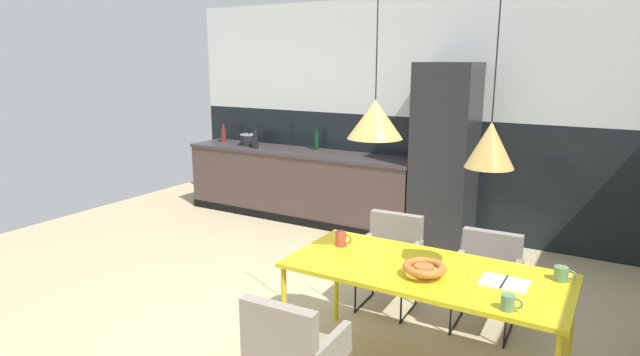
{
  "coord_description": "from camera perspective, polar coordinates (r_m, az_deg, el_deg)",
  "views": [
    {
      "loc": [
        2.11,
        -2.98,
        2.07
      ],
      "look_at": [
        -0.23,
        0.98,
        1.03
      ],
      "focal_mm": 29.59,
      "sensor_mm": 36.0,
      "label": 1
    }
  ],
  "objects": [
    {
      "name": "cooking_pot",
      "position": [
        7.37,
        -7.68,
        4.14
      ],
      "size": [
        0.25,
        0.25,
        0.18
      ],
      "color": "black",
      "rests_on": "kitchen_counter"
    },
    {
      "name": "refrigerator_column",
      "position": [
        6.05,
        13.32,
        2.38
      ],
      "size": [
        0.63,
        0.6,
        2.04
      ],
      "primitive_type": "cube",
      "color": "#232326",
      "rests_on": "ground"
    },
    {
      "name": "pendant_lamp_over_table_far",
      "position": [
        3.18,
        17.94,
        3.45
      ],
      "size": [
        0.28,
        0.28,
        1.28
      ],
      "color": "black"
    },
    {
      "name": "open_book",
      "position": [
        3.41,
        19.29,
        -10.63
      ],
      "size": [
        0.28,
        0.21,
        0.02
      ],
      "color": "white",
      "rests_on": "dining_table"
    },
    {
      "name": "dining_table",
      "position": [
        3.52,
        11.26,
        -10.29
      ],
      "size": [
        1.78,
        0.82,
        0.75
      ],
      "color": "gold",
      "rests_on": "ground"
    },
    {
      "name": "bottle_spice_small",
      "position": [
        6.93,
        -0.4,
        4.05
      ],
      "size": [
        0.07,
        0.07,
        0.28
      ],
      "color": "#0F3319",
      "rests_on": "kitchen_counter"
    },
    {
      "name": "mug_glass_clear",
      "position": [
        3.57,
        24.67,
        -9.4
      ],
      "size": [
        0.13,
        0.08,
        0.09
      ],
      "color": "#5B8456",
      "rests_on": "dining_table"
    },
    {
      "name": "back_wall_splashback_dark",
      "position": [
        6.56,
        11.06,
        0.39
      ],
      "size": [
        6.66,
        0.12,
        1.39
      ],
      "primitive_type": "cube",
      "color": "black",
      "rests_on": "ground"
    },
    {
      "name": "armchair_near_window",
      "position": [
        4.52,
        7.65,
        -7.63
      ],
      "size": [
        0.51,
        0.49,
        0.79
      ],
      "rotation": [
        0.0,
        0.0,
        3.18
      ],
      "color": "gray",
      "rests_on": "ground"
    },
    {
      "name": "pendant_lamp_over_table_near",
      "position": [
        3.36,
        5.99,
        6.36
      ],
      "size": [
        0.35,
        0.35,
        1.16
      ],
      "color": "black"
    },
    {
      "name": "fruit_bowl",
      "position": [
        3.36,
        11.21,
        -9.55
      ],
      "size": [
        0.27,
        0.27,
        0.09
      ],
      "color": "#B2662D",
      "rests_on": "dining_table"
    },
    {
      "name": "bottle_oil_tall",
      "position": [
        7.74,
        -10.39,
        4.66
      ],
      "size": [
        0.07,
        0.07,
        0.26
      ],
      "color": "maroon",
      "rests_on": "kitchen_counter"
    },
    {
      "name": "bottle_vinegar_dark",
      "position": [
        7.08,
        -6.97,
        4.2
      ],
      "size": [
        0.07,
        0.07,
        0.29
      ],
      "color": "black",
      "rests_on": "kitchen_counter"
    },
    {
      "name": "ground_plane",
      "position": [
        4.2,
        -4.33,
        -16.85
      ],
      "size": [
        8.65,
        8.65,
        0.0
      ],
      "primitive_type": "plane",
      "color": "tan"
    },
    {
      "name": "armchair_facing_counter",
      "position": [
        3.11,
        -3.22,
        -17.59
      ],
      "size": [
        0.5,
        0.49,
        0.8
      ],
      "rotation": [
        0.0,
        0.0,
        0.03
      ],
      "color": "gray",
      "rests_on": "ground"
    },
    {
      "name": "kitchen_counter",
      "position": [
        6.98,
        -2.3,
        -0.68
      ],
      "size": [
        3.24,
        0.63,
        0.91
      ],
      "color": "#473633",
      "rests_on": "ground"
    },
    {
      "name": "mug_tall_blue",
      "position": [
        3.07,
        19.71,
        -12.56
      ],
      "size": [
        0.12,
        0.07,
        0.09
      ],
      "color": "#5B8456",
      "rests_on": "dining_table"
    },
    {
      "name": "back_wall_panel_upper",
      "position": [
        6.42,
        11.59,
        12.63
      ],
      "size": [
        6.66,
        0.12,
        1.39
      ],
      "primitive_type": "cube",
      "color": "silver",
      "rests_on": "back_wall_splashback_dark"
    },
    {
      "name": "mug_dark_espresso",
      "position": [
        3.82,
        2.31,
        -6.58
      ],
      "size": [
        0.12,
        0.08,
        0.11
      ],
      "color": "#B23D33",
      "rests_on": "dining_table"
    },
    {
      "name": "armchair_far_side",
      "position": [
        4.35,
        17.66,
        -9.34
      ],
      "size": [
        0.5,
        0.49,
        0.75
      ],
      "rotation": [
        0.0,
        0.0,
        3.18
      ],
      "color": "gray",
      "rests_on": "ground"
    }
  ]
}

